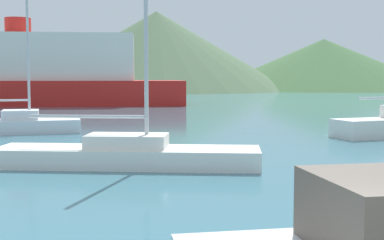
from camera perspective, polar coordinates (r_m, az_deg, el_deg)
sailboat_inner at (r=26.18m, az=-17.80°, el=-0.30°), size 5.65×2.89×9.88m
sailboat_outer at (r=15.65m, az=-6.92°, el=-3.60°), size 7.89×3.25×6.61m
ferry_distant at (r=53.13m, az=-17.96°, el=4.69°), size 30.94×9.97×8.12m
hill_east at (r=105.87m, az=-3.79°, el=7.36°), size 52.90×52.90×15.42m
hill_far_east at (r=115.03m, az=13.83°, el=5.79°), size 48.82×48.82×10.48m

